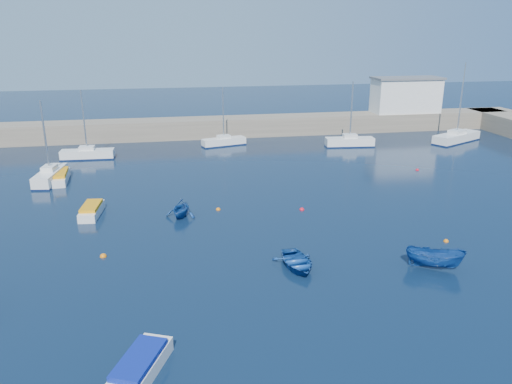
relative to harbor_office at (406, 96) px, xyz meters
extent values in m
plane|color=#0B1C33|center=(-30.00, -46.00, -5.10)|extent=(220.00, 220.00, 0.00)
cube|color=#756A59|center=(-30.00, 0.00, -3.80)|extent=(96.00, 4.50, 2.60)
cube|color=silver|center=(0.00, 0.00, 0.00)|extent=(10.00, 4.00, 5.00)
cube|color=silver|center=(-48.12, -19.56, -4.51)|extent=(2.50, 6.31, 1.19)
cylinder|color=#B7BABC|center=(-48.12, -19.56, -0.39)|extent=(0.18, 0.18, 7.05)
cube|color=silver|center=(-45.65, -10.43, -4.55)|extent=(6.21, 1.99, 1.10)
cylinder|color=#B7BABC|center=(-45.65, -10.43, -0.47)|extent=(0.16, 0.16, 7.06)
cube|color=silver|center=(-28.76, -6.31, -4.60)|extent=(6.05, 3.08, 1.00)
cylinder|color=#B7BABC|center=(-28.76, -6.31, -0.75)|extent=(0.15, 0.15, 6.70)
cube|color=silver|center=(-12.49, -9.90, -4.52)|extent=(6.47, 2.39, 1.16)
cylinder|color=#B7BABC|center=(-12.49, -9.90, -0.30)|extent=(0.17, 0.17, 7.27)
cube|color=silver|center=(2.90, -10.02, -4.50)|extent=(8.33, 5.82, 1.20)
cylinder|color=#B7BABC|center=(2.90, -10.02, 0.81)|extent=(0.17, 0.17, 9.42)
cube|color=silver|center=(-42.82, -30.29, -4.75)|extent=(1.78, 4.04, 0.70)
cube|color=orange|center=(-42.82, -30.29, -4.27)|extent=(1.61, 3.06, 0.26)
cube|color=silver|center=(-47.35, -19.53, -4.72)|extent=(2.11, 5.20, 0.76)
cube|color=orange|center=(-47.35, -19.53, -4.19)|extent=(1.94, 3.92, 0.29)
cube|color=silver|center=(-38.19, -51.73, -4.74)|extent=(3.05, 4.47, 0.72)
cube|color=navy|center=(-38.19, -51.73, -4.24)|extent=(2.56, 3.47, 0.27)
imported|color=navy|center=(-28.50, -42.74, -4.71)|extent=(2.92, 3.92, 0.78)
imported|color=navy|center=(-35.51, -32.03, -4.34)|extent=(3.35, 3.58, 1.51)
imported|color=navy|center=(-19.78, -44.48, -4.39)|extent=(3.93, 2.93, 1.43)
sphere|color=#D3680B|center=(-41.09, -38.72, -5.10)|extent=(0.47, 0.47, 0.47)
sphere|color=red|center=(-25.25, -32.28, -5.10)|extent=(0.42, 0.42, 0.42)
sphere|color=#D3680B|center=(-16.67, -40.70, -5.10)|extent=(0.38, 0.38, 0.38)
sphere|color=#D3680B|center=(-32.31, -30.92, -5.10)|extent=(0.41, 0.41, 0.41)
sphere|color=red|center=(-9.35, -22.42, -5.10)|extent=(0.38, 0.38, 0.38)
camera|label=1|loc=(-36.52, -71.09, 9.72)|focal=35.00mm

